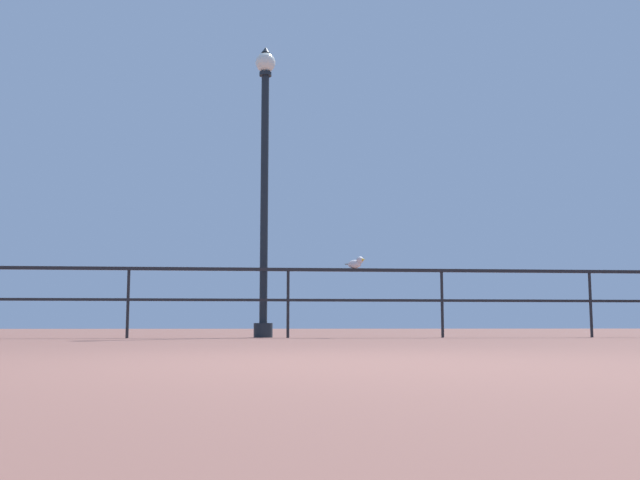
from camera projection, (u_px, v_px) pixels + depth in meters
ground_plane at (349, 363)px, 3.70m from camera, size 60.00×60.00×0.00m
pier_railing at (288, 285)px, 10.87m from camera, size 23.61×0.05×1.05m
lamppost_center at (265, 174)px, 11.33m from camera, size 0.32×0.32×4.61m
seagull_on_rail at (356, 263)px, 10.98m from camera, size 0.29×0.31×0.17m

